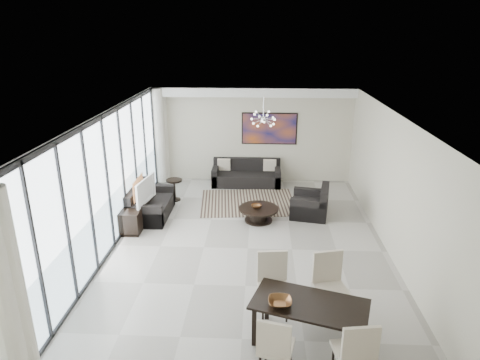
# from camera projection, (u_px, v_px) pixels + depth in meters

# --- Properties ---
(room_shell) EXTENTS (6.00, 9.00, 2.90)m
(room_shell) POSITION_uv_depth(u_px,v_px,m) (271.00, 186.00, 8.79)
(room_shell) COLOR #A8A39B
(room_shell) RESTS_ON ground
(window_wall) EXTENTS (0.37, 8.95, 2.90)m
(window_wall) POSITION_uv_depth(u_px,v_px,m) (112.00, 183.00, 8.94)
(window_wall) COLOR white
(window_wall) RESTS_ON floor
(soffit) EXTENTS (5.98, 0.40, 0.26)m
(soffit) POSITION_uv_depth(u_px,v_px,m) (253.00, 92.00, 12.41)
(soffit) COLOR white
(soffit) RESTS_ON room_shell
(painting) EXTENTS (1.68, 0.04, 0.98)m
(painting) POSITION_uv_depth(u_px,v_px,m) (269.00, 129.00, 12.93)
(painting) COLOR #B04D18
(painting) RESTS_ON room_shell
(chandelier) EXTENTS (0.66, 0.66, 0.71)m
(chandelier) POSITION_uv_depth(u_px,v_px,m) (263.00, 119.00, 10.85)
(chandelier) COLOR silver
(chandelier) RESTS_ON room_shell
(rug) EXTENTS (2.71, 2.18, 0.01)m
(rug) POSITION_uv_depth(u_px,v_px,m) (248.00, 202.00, 11.75)
(rug) COLOR black
(rug) RESTS_ON floor
(coffee_table) EXTENTS (0.99, 0.99, 0.35)m
(coffee_table) POSITION_uv_depth(u_px,v_px,m) (259.00, 213.00, 10.57)
(coffee_table) COLOR black
(coffee_table) RESTS_ON floor
(bowl_coffee) EXTENTS (0.30, 0.30, 0.08)m
(bowl_coffee) POSITION_uv_depth(u_px,v_px,m) (256.00, 206.00, 10.51)
(bowl_coffee) COLOR brown
(bowl_coffee) RESTS_ON coffee_table
(sofa_main) EXTENTS (2.06, 0.84, 0.75)m
(sofa_main) POSITION_uv_depth(u_px,v_px,m) (246.00, 176.00, 13.05)
(sofa_main) COLOR black
(sofa_main) RESTS_ON floor
(loveseat) EXTENTS (0.89, 1.58, 0.79)m
(loveseat) POSITION_uv_depth(u_px,v_px,m) (150.00, 206.00, 10.83)
(loveseat) COLOR black
(loveseat) RESTS_ON floor
(armchair) EXTENTS (1.06, 1.10, 0.80)m
(armchair) POSITION_uv_depth(u_px,v_px,m) (311.00, 205.00, 10.86)
(armchair) COLOR black
(armchair) RESTS_ON floor
(side_table) EXTENTS (0.44, 0.44, 0.60)m
(side_table) POSITION_uv_depth(u_px,v_px,m) (174.00, 186.00, 11.78)
(side_table) COLOR black
(side_table) RESTS_ON floor
(tv_console) EXTENTS (0.49, 1.74, 0.54)m
(tv_console) POSITION_uv_depth(u_px,v_px,m) (138.00, 211.00, 10.52)
(tv_console) COLOR black
(tv_console) RESTS_ON floor
(television) EXTENTS (0.29, 1.04, 0.60)m
(television) POSITION_uv_depth(u_px,v_px,m) (142.00, 190.00, 10.27)
(television) COLOR gray
(television) RESTS_ON tv_console
(dining_table) EXTENTS (1.87, 1.32, 0.70)m
(dining_table) POSITION_uv_depth(u_px,v_px,m) (310.00, 308.00, 6.32)
(dining_table) COLOR black
(dining_table) RESTS_ON floor
(dining_chair_sw) EXTENTS (0.55, 0.55, 0.99)m
(dining_chair_sw) POSITION_uv_depth(u_px,v_px,m) (275.00, 345.00, 5.66)
(dining_chair_sw) COLOR beige
(dining_chair_sw) RESTS_ON floor
(dining_chair_se) EXTENTS (0.55, 0.55, 1.05)m
(dining_chair_se) POSITION_uv_depth(u_px,v_px,m) (356.00, 350.00, 5.51)
(dining_chair_se) COLOR beige
(dining_chair_se) RESTS_ON floor
(dining_chair_nw) EXTENTS (0.55, 0.55, 1.08)m
(dining_chair_nw) POSITION_uv_depth(u_px,v_px,m) (273.00, 279.00, 7.04)
(dining_chair_nw) COLOR beige
(dining_chair_nw) RESTS_ON floor
(dining_chair_ne) EXTENTS (0.61, 0.61, 1.10)m
(dining_chair_ne) POSITION_uv_depth(u_px,v_px,m) (329.00, 279.00, 7.01)
(dining_chair_ne) COLOR beige
(dining_chair_ne) RESTS_ON floor
(bowl_dining) EXTENTS (0.35, 0.35, 0.09)m
(bowl_dining) POSITION_uv_depth(u_px,v_px,m) (280.00, 302.00, 6.24)
(bowl_dining) COLOR brown
(bowl_dining) RESTS_ON dining_table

